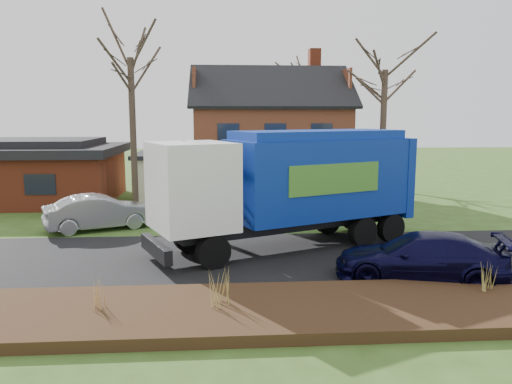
{
  "coord_description": "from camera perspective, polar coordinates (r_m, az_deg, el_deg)",
  "views": [
    {
      "loc": [
        -1.02,
        -17.37,
        5.09
      ],
      "look_at": [
        0.38,
        2.5,
        2.02
      ],
      "focal_mm": 35.0,
      "sensor_mm": 36.0,
      "label": 1
    }
  ],
  "objects": [
    {
      "name": "ranch_house",
      "position": [
        32.46,
        -23.81,
        2.23
      ],
      "size": [
        9.8,
        8.2,
        3.7
      ],
      "color": "#993A21",
      "rests_on": "ground"
    },
    {
      "name": "silver_sedan",
      "position": [
        23.46,
        -17.42,
        -2.21
      ],
      "size": [
        5.04,
        3.43,
        1.57
      ],
      "primitive_type": "imported",
      "rotation": [
        0.0,
        0.0,
        1.98
      ],
      "color": "#94979B",
      "rests_on": "ground"
    },
    {
      "name": "grass_clump_east",
      "position": [
        15.3,
        24.93,
        -8.76
      ],
      "size": [
        0.32,
        0.26,
        0.79
      ],
      "color": "#9E8D45",
      "rests_on": "mulch_verge"
    },
    {
      "name": "garbage_truck",
      "position": [
        19.17,
        4.28,
        1.28
      ],
      "size": [
        10.76,
        6.8,
        4.51
      ],
      "rotation": [
        0.0,
        0.0,
        0.41
      ],
      "color": "black",
      "rests_on": "ground"
    },
    {
      "name": "navy_wagon",
      "position": [
        16.35,
        18.26,
        -7.07
      ],
      "size": [
        5.53,
        3.31,
        1.5
      ],
      "primitive_type": "imported",
      "rotation": [
        0.0,
        0.0,
        -1.82
      ],
      "color": "black",
      "rests_on": "ground"
    },
    {
      "name": "mulch_verge",
      "position": [
        13.08,
        0.75,
        -13.42
      ],
      "size": [
        80.0,
        3.5,
        0.3
      ],
      "primitive_type": "cube",
      "color": "black",
      "rests_on": "ground"
    },
    {
      "name": "tree_front_east",
      "position": [
        28.98,
        14.65,
        15.78
      ],
      "size": [
        3.88,
        3.88,
        10.78
      ],
      "color": "#453429",
      "rests_on": "ground"
    },
    {
      "name": "road",
      "position": [
        18.12,
        -0.66,
        -7.51
      ],
      "size": [
        80.0,
        7.0,
        0.02
      ],
      "primitive_type": "cube",
      "color": "black",
      "rests_on": "ground"
    },
    {
      "name": "main_house",
      "position": [
        31.4,
        0.55,
        6.83
      ],
      "size": [
        12.95,
        8.95,
        9.26
      ],
      "color": "beige",
      "rests_on": "ground"
    },
    {
      "name": "grass_clump_mid",
      "position": [
        12.9,
        -4.26,
        -10.61
      ],
      "size": [
        0.37,
        0.3,
        1.03
      ],
      "color": "#A18947",
      "rests_on": "mulch_verge"
    },
    {
      "name": "grass_clump_west",
      "position": [
        13.27,
        -17.68,
        -10.95
      ],
      "size": [
        0.31,
        0.25,
        0.81
      ],
      "color": "tan",
      "rests_on": "mulch_verge"
    },
    {
      "name": "ground",
      "position": [
        18.13,
        -0.66,
        -7.54
      ],
      "size": [
        120.0,
        120.0,
        0.0
      ],
      "primitive_type": "plane",
      "color": "#334B19",
      "rests_on": "ground"
    },
    {
      "name": "tree_back",
      "position": [
        41.23,
        5.57,
        14.21
      ],
      "size": [
        3.42,
        3.42,
        10.83
      ],
      "color": "#403726",
      "rests_on": "ground"
    },
    {
      "name": "tree_front_west",
      "position": [
        27.18,
        -14.27,
        17.12
      ],
      "size": [
        3.74,
        3.74,
        11.12
      ],
      "color": "#3E3025",
      "rests_on": "ground"
    }
  ]
}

